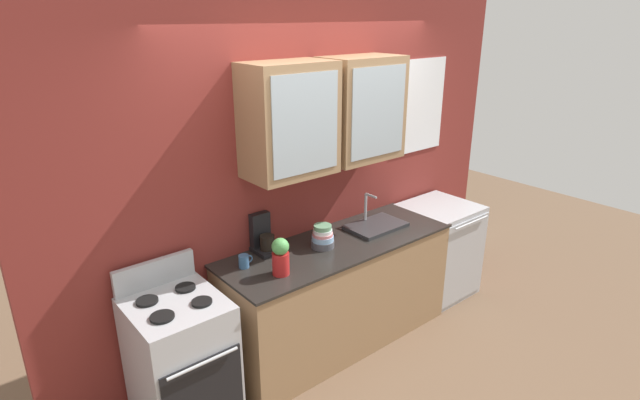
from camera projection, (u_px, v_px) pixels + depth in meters
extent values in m
plane|color=brown|center=(337.00, 339.00, 4.24)|extent=(10.00, 10.00, 0.00)
cube|color=maroon|center=(307.00, 166.00, 4.03)|extent=(4.32, 0.10, 2.84)
cube|color=#93704C|center=(289.00, 120.00, 3.50)|extent=(0.64, 0.37, 0.79)
cube|color=#9EADB7|center=(306.00, 124.00, 3.36)|extent=(0.54, 0.01, 0.67)
cube|color=#93704C|center=(361.00, 109.00, 3.91)|extent=(0.64, 0.37, 0.79)
cube|color=#9EADB7|center=(379.00, 112.00, 3.77)|extent=(0.54, 0.01, 0.67)
cube|color=white|center=(419.00, 106.00, 4.62)|extent=(0.67, 0.01, 0.84)
cube|color=#93704C|center=(338.00, 294.00, 4.09)|extent=(1.93, 0.65, 0.87)
cube|color=black|center=(339.00, 244.00, 3.94)|extent=(1.96, 0.67, 0.02)
cube|color=#ADAFB5|center=(181.00, 362.00, 3.28)|extent=(0.57, 0.60, 0.89)
cube|color=black|center=(205.00, 397.00, 3.08)|extent=(0.52, 0.01, 0.53)
cylinder|color=#ADAFB5|center=(203.00, 363.00, 2.97)|extent=(0.45, 0.02, 0.02)
cube|color=#ADAFB5|center=(155.00, 273.00, 3.30)|extent=(0.54, 0.04, 0.18)
cylinder|color=black|center=(162.00, 317.00, 2.96)|extent=(0.14, 0.14, 0.02)
cylinder|color=black|center=(202.00, 302.00, 3.12)|extent=(0.13, 0.13, 0.02)
cylinder|color=black|center=(147.00, 301.00, 3.13)|extent=(0.14, 0.14, 0.02)
cylinder|color=black|center=(185.00, 287.00, 3.28)|extent=(0.13, 0.13, 0.02)
cube|color=#2D2D30|center=(376.00, 226.00, 4.21)|extent=(0.48, 0.32, 0.03)
cylinder|color=#ADAFB5|center=(366.00, 207.00, 4.26)|extent=(0.02, 0.02, 0.23)
cylinder|color=#ADAFB5|center=(371.00, 196.00, 4.17)|extent=(0.02, 0.12, 0.02)
cylinder|color=#4C4C54|center=(323.00, 244.00, 3.86)|extent=(0.18, 0.18, 0.05)
cylinder|color=#8CB7E0|center=(323.00, 239.00, 3.85)|extent=(0.17, 0.17, 0.05)
cylinder|color=#D87F84|center=(323.00, 235.00, 3.84)|extent=(0.16, 0.16, 0.04)
cylinder|color=white|center=(323.00, 232.00, 3.83)|extent=(0.15, 0.15, 0.04)
cylinder|color=#669972|center=(323.00, 228.00, 3.82)|extent=(0.14, 0.14, 0.04)
cylinder|color=#B21E1E|center=(281.00, 264.00, 3.44)|extent=(0.12, 0.12, 0.16)
sphere|color=#4C994C|center=(280.00, 247.00, 3.40)|extent=(0.12, 0.12, 0.12)
cylinder|color=#38608C|center=(244.00, 261.00, 3.55)|extent=(0.07, 0.07, 0.09)
torus|color=#38608C|center=(249.00, 259.00, 3.57)|extent=(0.06, 0.01, 0.06)
cube|color=#ADAFB5|center=(437.00, 249.00, 4.85)|extent=(0.63, 0.62, 0.89)
cube|color=#ADAFB5|center=(465.00, 260.00, 4.62)|extent=(0.60, 0.01, 0.80)
cylinder|color=#ADAFB5|center=(472.00, 223.00, 4.47)|extent=(0.47, 0.02, 0.02)
cube|color=black|center=(266.00, 250.00, 3.78)|extent=(0.17, 0.20, 0.03)
cylinder|color=black|center=(267.00, 242.00, 3.75)|extent=(0.11, 0.11, 0.11)
cube|color=black|center=(260.00, 229.00, 3.78)|extent=(0.15, 0.06, 0.26)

